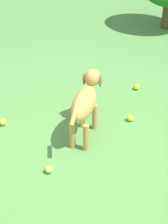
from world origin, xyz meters
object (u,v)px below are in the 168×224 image
(tennis_ball_3, at_px, (130,118))
(tennis_ball_4, at_px, (3,122))
(tennis_ball_2, at_px, (137,87))
(dog, at_px, (85,101))
(tennis_ball_0, at_px, (49,169))

(tennis_ball_3, height_order, tennis_ball_4, same)
(tennis_ball_2, distance_m, tennis_ball_4, 1.50)
(dog, height_order, tennis_ball_2, dog)
(tennis_ball_2, distance_m, tennis_ball_3, 0.60)
(dog, height_order, tennis_ball_4, dog)
(tennis_ball_4, bearing_deg, tennis_ball_3, 27.14)
(tennis_ball_0, distance_m, tennis_ball_2, 1.55)
(tennis_ball_2, relative_size, tennis_ball_4, 1.00)
(tennis_ball_0, bearing_deg, tennis_ball_4, 151.03)
(dog, relative_size, tennis_ball_4, 12.12)
(dog, height_order, tennis_ball_3, dog)
(tennis_ball_0, bearing_deg, dog, 83.30)
(tennis_ball_2, bearing_deg, dog, -101.65)
(tennis_ball_4, bearing_deg, tennis_ball_2, 49.64)
(tennis_ball_0, relative_size, tennis_ball_3, 1.00)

